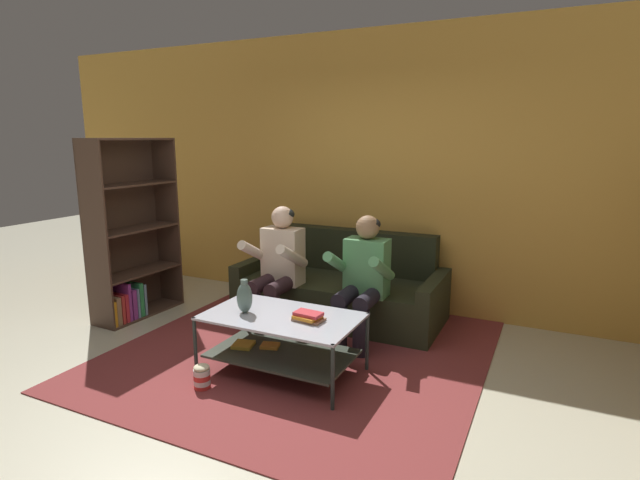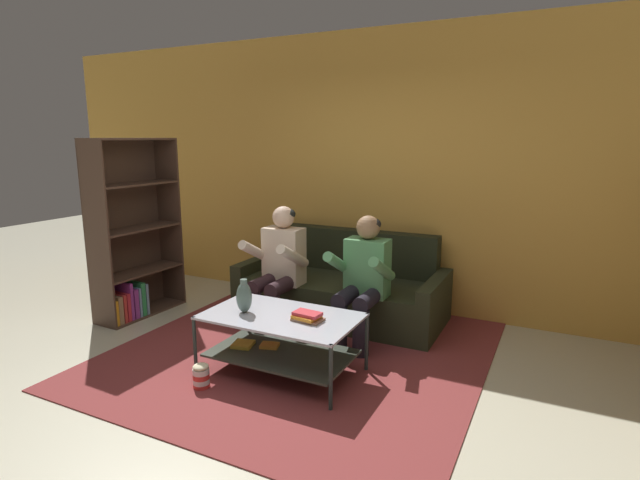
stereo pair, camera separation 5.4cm
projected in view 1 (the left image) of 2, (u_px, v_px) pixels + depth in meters
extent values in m
plane|color=beige|center=(240.00, 403.00, 3.47)|extent=(16.80, 16.80, 0.00)
cube|color=gold|center=(367.00, 172.00, 5.35)|extent=(8.40, 0.12, 2.90)
cube|color=#292E1B|center=(339.00, 298.00, 5.08)|extent=(1.80, 0.91, 0.41)
cube|color=black|center=(353.00, 250.00, 5.32)|extent=(1.80, 0.18, 0.45)
cube|color=#292E1B|center=(259.00, 281.00, 5.48)|extent=(0.13, 0.91, 0.53)
cube|color=#292E1B|center=(434.00, 306.00, 4.66)|extent=(0.13, 0.91, 0.53)
cylinder|color=#2F1D22|center=(254.00, 314.00, 4.64)|extent=(0.14, 0.14, 0.41)
cylinder|color=#2F1D22|center=(272.00, 317.00, 4.55)|extent=(0.14, 0.14, 0.41)
cylinder|color=#2F1D22|center=(263.00, 283.00, 4.74)|extent=(0.14, 0.42, 0.14)
cylinder|color=#2F1D22|center=(282.00, 286.00, 4.66)|extent=(0.14, 0.42, 0.14)
cube|color=beige|center=(283.00, 256.00, 4.84)|extent=(0.38, 0.22, 0.55)
cylinder|color=beige|center=(255.00, 252.00, 4.76)|extent=(0.09, 0.49, 0.31)
cylinder|color=beige|center=(292.00, 256.00, 4.58)|extent=(0.09, 0.49, 0.31)
sphere|color=beige|center=(282.00, 217.00, 4.76)|extent=(0.21, 0.21, 0.21)
ellipsoid|color=black|center=(283.00, 214.00, 4.77)|extent=(0.21, 0.21, 0.13)
cylinder|color=black|center=(339.00, 329.00, 4.27)|extent=(0.14, 0.14, 0.41)
cylinder|color=black|center=(361.00, 333.00, 4.18)|extent=(0.14, 0.14, 0.41)
cylinder|color=black|center=(347.00, 296.00, 4.38)|extent=(0.14, 0.42, 0.14)
cylinder|color=black|center=(369.00, 299.00, 4.29)|extent=(0.14, 0.42, 0.14)
cube|color=#55965D|center=(367.00, 267.00, 4.47)|extent=(0.38, 0.22, 0.52)
cylinder|color=#55965D|center=(338.00, 264.00, 4.39)|extent=(0.09, 0.49, 0.31)
cylinder|color=#55965D|center=(382.00, 269.00, 4.22)|extent=(0.09, 0.49, 0.31)
sphere|color=#966E4B|center=(368.00, 227.00, 4.40)|extent=(0.21, 0.21, 0.21)
ellipsoid|color=black|center=(369.00, 224.00, 4.41)|extent=(0.21, 0.21, 0.13)
cube|color=silver|center=(282.00, 316.00, 3.82)|extent=(1.18, 0.69, 0.02)
cube|color=#363F34|center=(282.00, 353.00, 3.88)|extent=(1.09, 0.63, 0.02)
cylinder|color=#273632|center=(195.00, 347.00, 3.82)|extent=(0.03, 0.03, 0.48)
cylinder|color=#273632|center=(333.00, 378.00, 3.33)|extent=(0.03, 0.03, 0.48)
cylinder|color=#273632|center=(244.00, 319.00, 4.40)|extent=(0.03, 0.03, 0.48)
cylinder|color=#273632|center=(367.00, 342.00, 3.91)|extent=(0.03, 0.03, 0.48)
cube|color=gold|center=(243.00, 345.00, 3.98)|extent=(0.19, 0.19, 0.03)
cube|color=orange|center=(270.00, 346.00, 3.97)|extent=(0.17, 0.15, 0.03)
cube|color=brown|center=(310.00, 345.00, 4.43)|extent=(3.00, 3.33, 0.01)
cube|color=#8C5E63|center=(310.00, 345.00, 4.43)|extent=(1.65, 1.83, 0.00)
ellipsoid|color=#546A61|center=(245.00, 298.00, 3.85)|extent=(0.12, 0.12, 0.24)
cylinder|color=#546A61|center=(244.00, 283.00, 3.83)|extent=(0.05, 0.05, 0.05)
cube|color=#A07055|center=(309.00, 319.00, 3.71)|extent=(0.23, 0.16, 0.02)
cube|color=orange|center=(308.00, 317.00, 3.71)|extent=(0.20, 0.18, 0.02)
cube|color=red|center=(308.00, 314.00, 3.70)|extent=(0.21, 0.14, 0.02)
cube|color=#4A3327|center=(95.00, 237.00, 4.66)|extent=(0.34, 0.03, 1.81)
cube|color=#4A3327|center=(167.00, 222.00, 5.45)|extent=(0.34, 0.03, 1.81)
cube|color=#4A3327|center=(123.00, 228.00, 5.13)|extent=(0.06, 0.94, 1.81)
cube|color=#4A3327|center=(140.00, 313.00, 5.24)|extent=(0.38, 0.92, 0.02)
cube|color=#4A3327|center=(137.00, 272.00, 5.15)|extent=(0.38, 0.92, 0.02)
cube|color=#4A3327|center=(134.00, 229.00, 5.06)|extent=(0.38, 0.92, 0.02)
cube|color=#4A3327|center=(130.00, 184.00, 4.96)|extent=(0.38, 0.92, 0.02)
cube|color=#4A3327|center=(127.00, 139.00, 4.87)|extent=(0.38, 0.92, 0.02)
cube|color=orange|center=(107.00, 313.00, 4.83)|extent=(0.24, 0.04, 0.25)
cube|color=#956F4E|center=(112.00, 310.00, 4.86)|extent=(0.23, 0.06, 0.28)
cube|color=red|center=(115.00, 308.00, 4.92)|extent=(0.27, 0.04, 0.28)
cube|color=red|center=(119.00, 307.00, 4.95)|extent=(0.26, 0.05, 0.28)
cube|color=#93338F|center=(120.00, 301.00, 4.99)|extent=(0.30, 0.04, 0.38)
cube|color=#93358E|center=(125.00, 303.00, 5.04)|extent=(0.30, 0.06, 0.30)
cube|color=#7793B6|center=(129.00, 302.00, 5.08)|extent=(0.28, 0.04, 0.30)
cube|color=#2F8C4D|center=(132.00, 298.00, 5.12)|extent=(0.30, 0.06, 0.35)
cube|color=#7893AF|center=(138.00, 298.00, 5.15)|extent=(0.25, 0.04, 0.32)
cylinder|color=red|center=(202.00, 386.00, 3.67)|extent=(0.12, 0.12, 0.04)
cylinder|color=white|center=(202.00, 382.00, 3.66)|extent=(0.12, 0.12, 0.04)
cylinder|color=red|center=(202.00, 377.00, 3.65)|extent=(0.12, 0.12, 0.04)
cylinder|color=white|center=(202.00, 372.00, 3.64)|extent=(0.12, 0.12, 0.04)
ellipsoid|color=beige|center=(201.00, 367.00, 3.64)|extent=(0.12, 0.12, 0.04)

